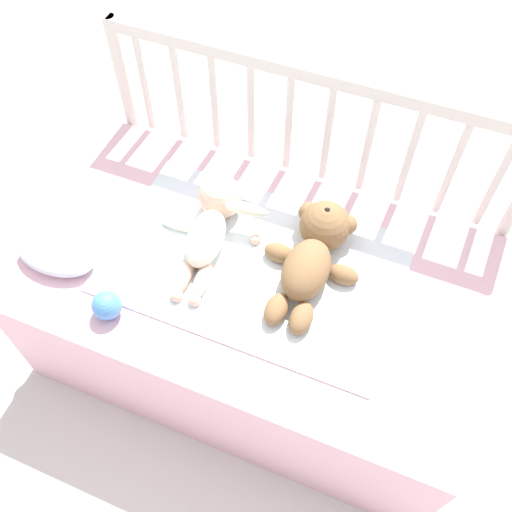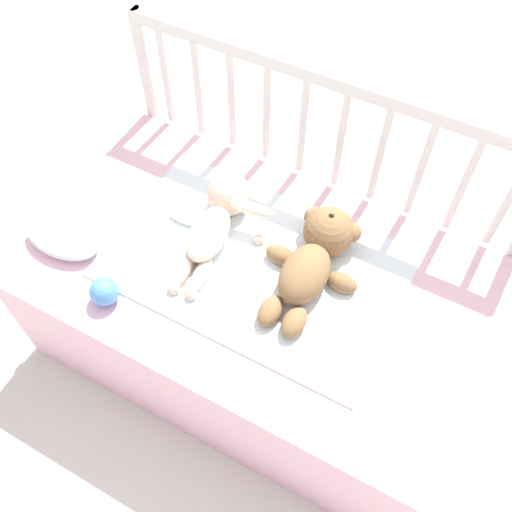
{
  "view_description": "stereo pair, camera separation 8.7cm",
  "coord_description": "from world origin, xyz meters",
  "px_view_note": "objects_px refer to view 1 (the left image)",
  "views": [
    {
      "loc": [
        0.31,
        -0.75,
        1.68
      ],
      "look_at": [
        0.0,
        0.0,
        0.49
      ],
      "focal_mm": 40.0,
      "sensor_mm": 36.0,
      "label": 1
    },
    {
      "loc": [
        0.39,
        -0.72,
        1.68
      ],
      "look_at": [
        0.0,
        0.0,
        0.49
      ],
      "focal_mm": 40.0,
      "sensor_mm": 36.0,
      "label": 2
    }
  ],
  "objects_px": {
    "small_pillow": "(56,253)",
    "toy_ball": "(107,305)",
    "baby": "(212,223)",
    "teddy_bear": "(314,252)"
  },
  "relations": [
    {
      "from": "teddy_bear",
      "to": "baby",
      "type": "relative_size",
      "value": 0.98
    },
    {
      "from": "teddy_bear",
      "to": "baby",
      "type": "distance_m",
      "value": 0.29
    },
    {
      "from": "teddy_bear",
      "to": "baby",
      "type": "height_order",
      "value": "teddy_bear"
    },
    {
      "from": "teddy_bear",
      "to": "small_pillow",
      "type": "xyz_separation_m",
      "value": [
        -0.63,
        -0.24,
        -0.03
      ]
    },
    {
      "from": "small_pillow",
      "to": "toy_ball",
      "type": "xyz_separation_m",
      "value": [
        0.21,
        -0.09,
        0.01
      ]
    },
    {
      "from": "teddy_bear",
      "to": "baby",
      "type": "xyz_separation_m",
      "value": [
        -0.29,
        -0.01,
        -0.01
      ]
    },
    {
      "from": "baby",
      "to": "toy_ball",
      "type": "height_order",
      "value": "baby"
    },
    {
      "from": "teddy_bear",
      "to": "small_pillow",
      "type": "height_order",
      "value": "teddy_bear"
    },
    {
      "from": "baby",
      "to": "small_pillow",
      "type": "xyz_separation_m",
      "value": [
        -0.34,
        -0.23,
        -0.02
      ]
    },
    {
      "from": "toy_ball",
      "to": "baby",
      "type": "bearing_deg",
      "value": 66.96
    }
  ]
}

